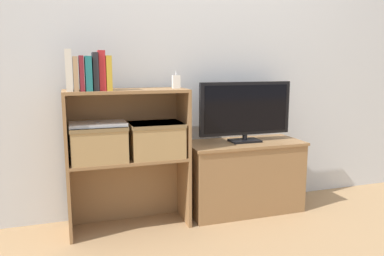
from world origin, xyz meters
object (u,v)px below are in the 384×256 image
at_px(tv, 246,110).
at_px(book_tan, 76,74).
at_px(baby_monitor, 176,82).
at_px(laptop, 98,124).
at_px(book_crimson, 102,71).
at_px(book_teal, 88,74).
at_px(book_charcoal, 95,72).
at_px(tv_stand, 244,176).
at_px(book_maroon, 82,73).
at_px(book_ivory, 69,70).
at_px(storage_basket_left, 99,142).
at_px(book_mustard, 108,73).
at_px(storage_basket_right, 156,138).

relative_size(tv, book_tan, 3.45).
relative_size(baby_monitor, laptop, 0.33).
distance_m(tv, baby_monitor, 0.57).
xyz_separation_m(book_tan, book_crimson, (0.15, 0.00, 0.02)).
relative_size(book_teal, book_charcoal, 0.90).
relative_size(tv_stand, book_tan, 4.20).
distance_m(tv, laptop, 1.06).
relative_size(book_tan, book_maroon, 0.98).
bearing_deg(tv_stand, book_charcoal, -175.51).
bearing_deg(tv, book_ivory, -176.15).
distance_m(tv_stand, book_charcoal, 1.32).
bearing_deg(storage_basket_left, tv_stand, 2.39).
distance_m(tv_stand, book_mustard, 1.25).
bearing_deg(book_teal, book_ivory, -180.00).
relative_size(book_maroon, book_teal, 1.01).
bearing_deg(book_tan, book_charcoal, 0.00).
distance_m(storage_basket_left, laptop, 0.11).
distance_m(book_ivory, book_tan, 0.04).
relative_size(storage_basket_right, laptop, 1.00).
xyz_separation_m(book_tan, book_charcoal, (0.12, 0.00, 0.01)).
relative_size(tv_stand, tv, 1.22).
relative_size(book_maroon, book_charcoal, 0.91).
distance_m(book_tan, storage_basket_right, 0.66).
height_order(baby_monitor, storage_basket_left, baby_monitor).
height_order(book_ivory, book_teal, book_ivory).
bearing_deg(storage_basket_right, tv, 3.57).
height_order(book_charcoal, book_mustard, book_charcoal).
height_order(tv_stand, storage_basket_right, storage_basket_right).
bearing_deg(book_tan, book_ivory, 180.00).
distance_m(book_tan, laptop, 0.34).
relative_size(book_charcoal, laptop, 0.65).
distance_m(book_maroon, book_mustard, 0.16).
xyz_separation_m(book_crimson, storage_basket_left, (-0.03, 0.04, -0.45)).
bearing_deg(book_maroon, book_charcoal, -0.00).
distance_m(book_charcoal, storage_basket_left, 0.45).
bearing_deg(book_crimson, baby_monitor, 6.34).
distance_m(book_ivory, book_charcoal, 0.15).
distance_m(tv_stand, book_tan, 1.41).
bearing_deg(book_ivory, book_charcoal, 0.00).
distance_m(tv, book_ivory, 1.25).
distance_m(tv, book_tan, 1.21).
bearing_deg(baby_monitor, book_mustard, -173.11).
bearing_deg(book_mustard, storage_basket_left, 151.75).
distance_m(book_tan, book_charcoal, 0.12).
xyz_separation_m(tv_stand, storage_basket_left, (-1.05, -0.04, 0.34)).
relative_size(tv_stand, laptop, 2.44).
relative_size(book_tan, storage_basket_right, 0.58).
bearing_deg(book_charcoal, book_maroon, 180.00).
height_order(tv, storage_basket_right, tv).
bearing_deg(book_maroon, storage_basket_right, 4.87).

